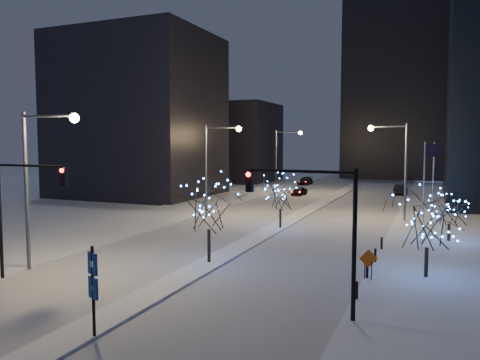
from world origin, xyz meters
The scene contains 25 objects.
ground centered at (0.00, 0.00, 0.00)m, with size 160.00×160.00×0.00m, color silver.
road centered at (0.00, 35.00, 0.01)m, with size 20.00×130.00×0.02m, color #A3A7B1.
median centered at (0.00, 30.00, 0.07)m, with size 2.00×80.00×0.15m, color silver.
east_sidewalk centered at (15.00, 20.00, 0.07)m, with size 10.00×90.00×0.15m, color silver.
west_sidewalk centered at (-14.00, 20.00, 0.07)m, with size 8.00×90.00×0.15m, color silver.
filler_west_near centered at (-28.00, 40.00, 12.00)m, with size 22.00×18.00×24.00m, color black.
filler_west_far centered at (-26.00, 70.00, 8.00)m, with size 18.00×16.00×16.00m, color black.
horizon_block centered at (6.00, 92.00, 21.00)m, with size 24.00×14.00×42.00m, color black.
street_lamp_w_near centered at (-8.94, 2.00, 6.50)m, with size 4.40×0.56×10.00m.
street_lamp_w_mid centered at (-8.94, 27.00, 6.50)m, with size 4.40×0.56×10.00m.
street_lamp_w_far centered at (-8.94, 52.00, 6.50)m, with size 4.40×0.56×10.00m.
street_lamp_east centered at (10.08, 30.00, 6.45)m, with size 3.90×0.56×10.00m.
traffic_signal_west centered at (-8.44, 0.00, 4.76)m, with size 5.26×0.43×7.00m.
traffic_signal_east centered at (8.94, 1.00, 4.76)m, with size 5.26×0.43×7.00m.
flagpoles centered at (13.37, 17.25, 4.80)m, with size 1.35×2.60×8.00m.
bollards centered at (10.20, 10.00, 0.60)m, with size 0.16×12.16×0.90m.
car_near centered at (-5.34, 49.28, 0.64)m, with size 1.50×3.73×1.27m, color black.
car_mid centered at (8.91, 56.43, 0.78)m, with size 1.65×4.72×1.55m, color black.
car_far centered at (-9.00, 66.78, 0.71)m, with size 2.00×4.92×1.43m, color black.
holiday_tree_median_near centered at (-0.05, 7.70, 4.09)m, with size 5.43×5.43×6.05m.
holiday_tree_median_far centered at (0.50, 21.56, 3.40)m, with size 5.02×5.02×5.02m.
holiday_tree_plaza_near centered at (13.40, 9.55, 3.51)m, with size 5.51×5.51×5.28m.
holiday_tree_plaza_far centered at (14.90, 21.20, 2.80)m, with size 3.59×3.59×4.18m.
wayfinding_sign centered at (0.91, -4.84, 2.40)m, with size 0.67×0.36×3.92m.
construction_sign centered at (10.30, 7.63, 1.23)m, with size 1.02×0.46×1.80m.
Camera 1 is at (13.69, -19.79, 8.15)m, focal length 35.00 mm.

